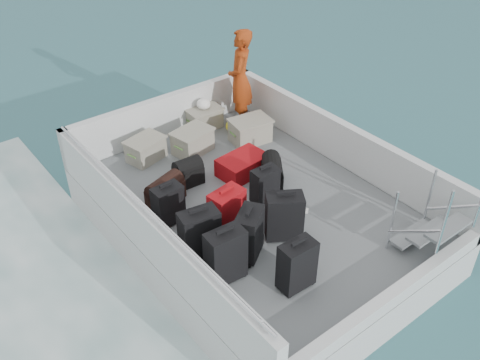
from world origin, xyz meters
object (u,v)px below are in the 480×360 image
object	(u,v)px
crate_0	(146,150)
crate_2	(204,119)
suitcase_8	(243,165)
suitcase_3	(297,266)
suitcase_1	(200,236)
suitcase_0	(226,256)
suitcase_4	(249,234)
suitcase_2	(168,205)
suitcase_7	(265,185)
crate_3	(250,131)
suitcase_6	(284,217)
crate_1	(193,142)
passenger	(240,79)
suitcase_5	(227,212)

from	to	relation	value
crate_0	crate_2	distance (m)	1.34
suitcase_8	crate_2	world-z (taller)	crate_2
suitcase_3	crate_2	xyz separation A→B (m)	(1.32, 3.76, -0.16)
suitcase_1	suitcase_3	size ratio (longest dim) A/B	1.09
suitcase_0	suitcase_4	xyz separation A→B (m)	(0.48, 0.15, -0.02)
suitcase_0	suitcase_2	bearing A→B (deg)	92.94
crate_0	suitcase_1	bearing A→B (deg)	-104.14
crate_2	suitcase_1	bearing A→B (deg)	-125.79
suitcase_7	suitcase_4	bearing A→B (deg)	-138.90
suitcase_2	crate_3	xyz separation A→B (m)	(2.20, 0.98, -0.10)
suitcase_3	crate_2	distance (m)	3.99
suitcase_3	suitcase_6	xyz separation A→B (m)	(0.48, 0.75, 0.00)
suitcase_2	crate_0	bearing A→B (deg)	68.98
suitcase_2	crate_2	bearing A→B (deg)	42.70
crate_1	suitcase_1	bearing A→B (deg)	-121.78
suitcase_0	crate_2	distance (m)	3.68
suitcase_2	suitcase_7	bearing A→B (deg)	-20.24
suitcase_0	suitcase_6	xyz separation A→B (m)	(1.05, 0.14, -0.03)
crate_0	passenger	world-z (taller)	passenger
suitcase_2	crate_0	world-z (taller)	suitcase_2
suitcase_2	crate_1	xyz separation A→B (m)	(1.26, 1.29, -0.11)
crate_1	suitcase_8	bearing A→B (deg)	-75.71
crate_0	passenger	xyz separation A→B (m)	(1.89, -0.02, 0.69)
crate_1	suitcase_6	bearing A→B (deg)	-95.49
suitcase_1	suitcase_5	size ratio (longest dim) A/B	1.12
suitcase_5	suitcase_8	bearing A→B (deg)	34.82
suitcase_4	crate_1	bearing A→B (deg)	37.99
suitcase_2	suitcase_6	bearing A→B (deg)	-50.91
suitcase_4	crate_3	world-z (taller)	suitcase_4
suitcase_3	crate_0	size ratio (longest dim) A/B	1.17
suitcase_2	suitcase_5	bearing A→B (deg)	-52.94
suitcase_3	suitcase_7	xyz separation A→B (m)	(0.78, 1.49, -0.06)
suitcase_7	suitcase_6	bearing A→B (deg)	-111.00
crate_0	crate_3	world-z (taller)	crate_3
crate_1	crate_2	size ratio (longest dim) A/B	1.08
suitcase_2	suitcase_4	distance (m)	1.25
suitcase_2	crate_0	size ratio (longest dim) A/B	1.03
crate_3	crate_2	bearing A→B (deg)	111.58
suitcase_5	suitcase_6	bearing A→B (deg)	-55.01
suitcase_4	suitcase_3	bearing A→B (deg)	-117.27
crate_0	crate_2	bearing A→B (deg)	11.37
suitcase_7	crate_1	xyz separation A→B (m)	(-0.06, 1.73, -0.09)
suitcase_0	suitcase_6	world-z (taller)	suitcase_0
crate_1	crate_3	world-z (taller)	crate_3
suitcase_2	suitcase_5	world-z (taller)	suitcase_5
suitcase_1	suitcase_6	size ratio (longest dim) A/B	1.08
suitcase_4	suitcase_5	bearing A→B (deg)	50.19
suitcase_1	suitcase_7	distance (m)	1.44
crate_3	crate_1	bearing A→B (deg)	161.46
suitcase_2	suitcase_3	bearing A→B (deg)	-76.19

